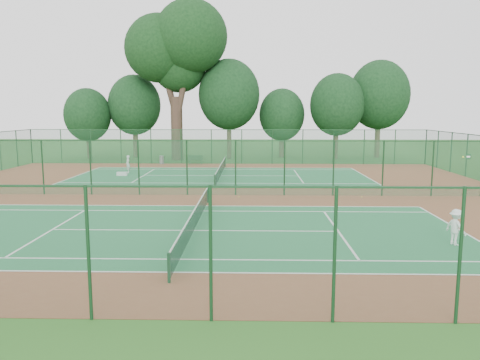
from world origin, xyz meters
name	(u,v)px	position (x,y,z in m)	size (l,w,h in m)	color
ground	(212,195)	(0.00, 0.00, 0.00)	(120.00, 120.00, 0.00)	#24571B
red_pad	(212,195)	(0.00, 0.00, 0.01)	(40.00, 36.00, 0.01)	brown
court_near	(194,231)	(0.00, -9.00, 0.01)	(23.77, 10.97, 0.01)	#216A3B
court_far	(221,176)	(0.00, 9.00, 0.01)	(23.77, 10.97, 0.01)	#21693D
fence_north	(227,146)	(0.00, 18.00, 1.76)	(40.00, 0.09, 3.50)	#194D29
fence_south	(149,253)	(0.00, -18.00, 1.76)	(40.00, 0.09, 3.50)	#16442C
fence_divider	(211,168)	(0.00, 0.00, 1.76)	(40.00, 0.09, 3.50)	#1B5332
tennis_net_near	(194,219)	(0.00, -9.00, 0.54)	(0.10, 12.90, 0.97)	#143820
tennis_net_far	(221,169)	(0.00, 9.00, 0.54)	(0.10, 12.90, 0.97)	#123319
player_near	(456,227)	(10.65, -10.99, 0.74)	(0.93, 0.54, 1.44)	white
player_far	(128,164)	(-8.13, 10.58, 0.77)	(0.55, 0.36, 1.51)	silver
trash_bin	(162,160)	(-6.55, 17.57, 0.43)	(0.47, 0.47, 0.84)	slate
bench	(196,160)	(-3.10, 17.42, 0.48)	(1.50, 0.54, 0.91)	#133619
kit_bag	(122,174)	(-8.17, 8.80, 0.17)	(0.84, 0.32, 0.32)	silver
stray_ball_a	(205,196)	(-0.35, -0.53, 0.04)	(0.07, 0.07, 0.07)	#BEDB32
stray_ball_b	(362,197)	(9.37, -0.62, 0.04)	(0.07, 0.07, 0.07)	yellow
stray_ball_c	(239,197)	(1.77, -0.78, 0.04)	(0.06, 0.06, 0.06)	#D4E735
big_tree	(177,48)	(-5.53, 22.14, 12.05)	(11.08, 8.11, 17.02)	#34251C
evergreen_row	(234,158)	(0.50, 24.25, 0.00)	(39.00, 5.00, 12.00)	black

